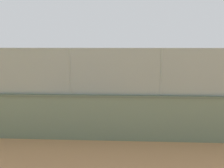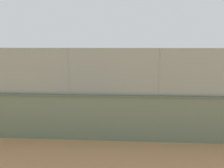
% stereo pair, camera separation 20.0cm
% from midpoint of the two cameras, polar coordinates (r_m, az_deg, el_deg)
% --- Properties ---
extents(ground_plane, '(260.00, 260.00, 0.00)m').
position_cam_midpoint_polar(ground_plane, '(21.01, 4.34, -0.41)').
color(ground_plane, tan).
extents(perimeter_wall, '(32.91, 1.01, 1.69)m').
position_cam_midpoint_polar(perimeter_wall, '(9.40, -9.91, -7.32)').
color(perimeter_wall, slate).
rests_on(perimeter_wall, ground_plane).
extents(fence_panel_on_wall, '(32.32, 0.73, 1.67)m').
position_cam_midpoint_polar(fence_panel_on_wall, '(9.07, -10.20, 2.86)').
color(fence_panel_on_wall, gray).
rests_on(fence_panel_on_wall, perimeter_wall).
extents(player_at_service_line, '(0.73, 1.25, 1.55)m').
position_cam_midpoint_polar(player_at_service_line, '(19.60, 10.91, 1.46)').
color(player_at_service_line, '#591919').
rests_on(player_at_service_line, ground_plane).
extents(player_near_wall_returning, '(0.70, 0.97, 1.47)m').
position_cam_midpoint_polar(player_near_wall_returning, '(12.50, -15.43, -3.36)').
color(player_near_wall_returning, navy).
rests_on(player_near_wall_returning, ground_plane).
extents(player_baseline_waiting, '(1.02, 0.75, 1.60)m').
position_cam_midpoint_polar(player_baseline_waiting, '(11.88, 6.20, -3.32)').
color(player_baseline_waiting, navy).
rests_on(player_baseline_waiting, ground_plane).
extents(sports_ball, '(0.18, 0.18, 0.18)m').
position_cam_midpoint_polar(sports_ball, '(18.39, 12.85, -1.72)').
color(sports_ball, orange).
rests_on(sports_ball, ground_plane).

